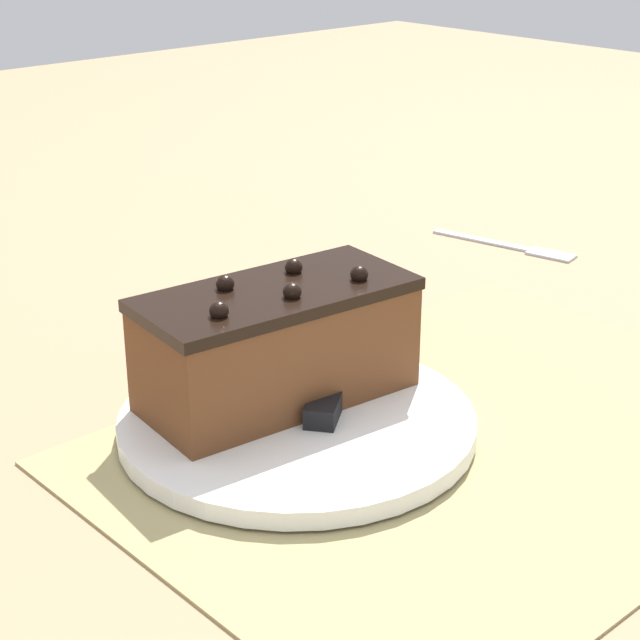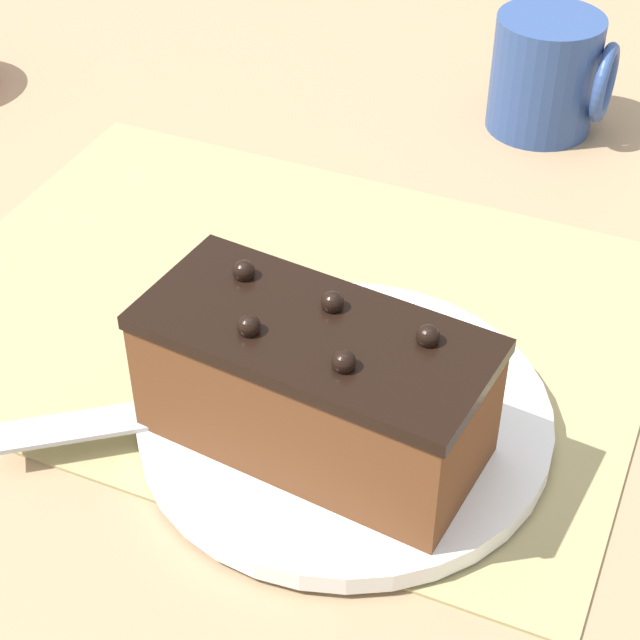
{
  "view_description": "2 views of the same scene",
  "coord_description": "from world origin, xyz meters",
  "views": [
    {
      "loc": [
        0.48,
        0.39,
        0.34
      ],
      "look_at": [
        0.04,
        -0.1,
        0.07
      ],
      "focal_mm": 60.0,
      "sensor_mm": 36.0,
      "label": 1
    },
    {
      "loc": [
        0.23,
        -0.48,
        0.44
      ],
      "look_at": [
        0.05,
        -0.05,
        0.05
      ],
      "focal_mm": 60.0,
      "sensor_mm": 36.0,
      "label": 2
    }
  ],
  "objects": [
    {
      "name": "cake_plate",
      "position": [
        0.08,
        -0.08,
        0.01
      ],
      "size": [
        0.23,
        0.23,
        0.01
      ],
      "color": "white",
      "rests_on": "placemat_woven"
    },
    {
      "name": "serving_knife",
      "position": [
        0.03,
        -0.09,
        0.02
      ],
      "size": [
        0.18,
        0.14,
        0.01
      ],
      "rotation": [
        0.0,
        0.0,
        2.2
      ],
      "color": "black",
      "rests_on": "cake_plate"
    },
    {
      "name": "coffee_mug",
      "position": [
        0.09,
        0.31,
        0.05
      ],
      "size": [
        0.09,
        0.08,
        0.09
      ],
      "color": "navy",
      "rests_on": "ground_plane"
    },
    {
      "name": "chocolate_cake",
      "position": [
        0.07,
        -0.11,
        0.06
      ],
      "size": [
        0.19,
        0.1,
        0.09
      ],
      "rotation": [
        0.0,
        0.0,
        -0.11
      ],
      "color": "brown",
      "rests_on": "cake_plate"
    },
    {
      "name": "ground_plane",
      "position": [
        0.0,
        0.0,
        0.0
      ],
      "size": [
        3.0,
        3.0,
        0.0
      ],
      "primitive_type": "plane",
      "color": "#9E7F5B"
    },
    {
      "name": "placemat_woven",
      "position": [
        0.0,
        0.0,
        0.0
      ],
      "size": [
        0.46,
        0.34,
        0.0
      ],
      "primitive_type": "cube",
      "color": "tan",
      "rests_on": "ground_plane"
    }
  ]
}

